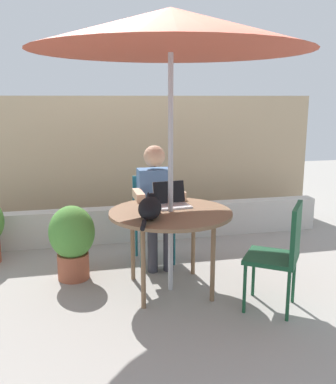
% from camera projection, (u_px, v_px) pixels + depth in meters
% --- Properties ---
extents(ground_plane, '(14.00, 14.00, 0.00)m').
position_uv_depth(ground_plane, '(170.00, 289.00, 3.94)').
color(ground_plane, gray).
extents(fence_back, '(5.01, 0.08, 1.72)m').
position_uv_depth(fence_back, '(134.00, 162.00, 5.79)').
color(fence_back, tan).
rests_on(fence_back, ground).
extents(planter_wall_low, '(4.50, 0.20, 0.41)m').
position_uv_depth(planter_wall_low, '(143.00, 223.00, 5.29)').
color(planter_wall_low, beige).
rests_on(planter_wall_low, ground).
extents(patio_table, '(1.08, 1.08, 0.73)m').
position_uv_depth(patio_table, '(171.00, 217.00, 3.79)').
color(patio_table, brown).
rests_on(patio_table, ground).
extents(patio_umbrella, '(2.29, 2.29, 2.40)m').
position_uv_depth(patio_umbrella, '(171.00, 30.00, 3.46)').
color(patio_umbrella, '#B7B7BC').
rests_on(patio_umbrella, ground).
extents(chair_occupied, '(0.40, 0.40, 0.89)m').
position_uv_depth(chair_occupied, '(153.00, 211.00, 4.60)').
color(chair_occupied, '#1E606B').
rests_on(chair_occupied, ground).
extents(chair_empty, '(0.56, 0.56, 0.89)m').
position_uv_depth(chair_empty, '(283.00, 249.00, 3.46)').
color(chair_empty, '#194C2D').
rests_on(chair_empty, ground).
extents(person_seated, '(0.48, 0.48, 1.23)m').
position_uv_depth(person_seated, '(156.00, 199.00, 4.42)').
color(person_seated, '#4C72A5').
rests_on(person_seated, ground).
extents(laptop, '(0.33, 0.29, 0.21)m').
position_uv_depth(laptop, '(171.00, 199.00, 3.96)').
color(laptop, silver).
rests_on(laptop, patio_table).
extents(cat, '(0.28, 0.63, 0.17)m').
position_uv_depth(cat, '(150.00, 208.00, 3.57)').
color(cat, black).
rests_on(cat, patio_table).
extents(potted_plant_near_fence, '(0.43, 0.43, 0.72)m').
position_uv_depth(potted_plant_near_fence, '(72.00, 239.00, 4.09)').
color(potted_plant_near_fence, '#9E5138').
rests_on(potted_plant_near_fence, ground).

